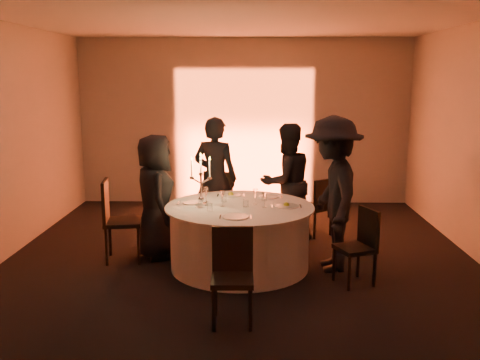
{
  "coord_description": "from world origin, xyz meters",
  "views": [
    {
      "loc": [
        0.15,
        -6.27,
        2.29
      ],
      "look_at": [
        0.0,
        0.2,
        1.05
      ],
      "focal_mm": 40.0,
      "sensor_mm": 36.0,
      "label": 1
    }
  ],
  "objects_px": {
    "chair_front": "(232,270)",
    "guest_left": "(155,197)",
    "candelabra": "(201,187)",
    "chair_left": "(116,215)",
    "chair_back_right": "(319,204)",
    "guest_right": "(333,194)",
    "chair_right": "(360,242)",
    "guest_back_left": "(215,178)",
    "guest_back_right": "(286,182)",
    "coffee_cup": "(200,205)",
    "chair_back_left": "(220,199)",
    "banquet_table": "(240,237)"
  },
  "relations": [
    {
      "from": "chair_back_left",
      "to": "guest_back_left",
      "type": "distance_m",
      "value": 0.35
    },
    {
      "from": "guest_back_right",
      "to": "guest_right",
      "type": "relative_size",
      "value": 0.9
    },
    {
      "from": "chair_left",
      "to": "chair_back_left",
      "type": "bearing_deg",
      "value": -56.57
    },
    {
      "from": "chair_back_left",
      "to": "guest_back_right",
      "type": "distance_m",
      "value": 1.01
    },
    {
      "from": "candelabra",
      "to": "banquet_table",
      "type": "bearing_deg",
      "value": -5.93
    },
    {
      "from": "chair_front",
      "to": "candelabra",
      "type": "bearing_deg",
      "value": 104.76
    },
    {
      "from": "candelabra",
      "to": "chair_left",
      "type": "bearing_deg",
      "value": 171.8
    },
    {
      "from": "banquet_table",
      "to": "coffee_cup",
      "type": "relative_size",
      "value": 16.36
    },
    {
      "from": "candelabra",
      "to": "guest_right",
      "type": "bearing_deg",
      "value": -3.04
    },
    {
      "from": "chair_back_left",
      "to": "guest_back_left",
      "type": "xyz_separation_m",
      "value": [
        -0.06,
        -0.1,
        0.33
      ]
    },
    {
      "from": "guest_back_right",
      "to": "coffee_cup",
      "type": "relative_size",
      "value": 15.19
    },
    {
      "from": "guest_back_left",
      "to": "guest_back_right",
      "type": "bearing_deg",
      "value": -166.57
    },
    {
      "from": "guest_right",
      "to": "candelabra",
      "type": "height_order",
      "value": "guest_right"
    },
    {
      "from": "banquet_table",
      "to": "chair_back_right",
      "type": "relative_size",
      "value": 2.09
    },
    {
      "from": "chair_back_right",
      "to": "guest_left",
      "type": "distance_m",
      "value": 2.44
    },
    {
      "from": "chair_left",
      "to": "coffee_cup",
      "type": "bearing_deg",
      "value": -113.51
    },
    {
      "from": "guest_back_right",
      "to": "coffee_cup",
      "type": "xyz_separation_m",
      "value": [
        -1.11,
        -1.25,
        -0.04
      ]
    },
    {
      "from": "guest_left",
      "to": "candelabra",
      "type": "height_order",
      "value": "guest_left"
    },
    {
      "from": "chair_front",
      "to": "guest_right",
      "type": "relative_size",
      "value": 0.48
    },
    {
      "from": "guest_back_left",
      "to": "coffee_cup",
      "type": "distance_m",
      "value": 1.32
    },
    {
      "from": "banquet_table",
      "to": "chair_back_left",
      "type": "distance_m",
      "value": 1.37
    },
    {
      "from": "chair_left",
      "to": "guest_right",
      "type": "xyz_separation_m",
      "value": [
        2.67,
        -0.24,
        0.34
      ]
    },
    {
      "from": "coffee_cup",
      "to": "candelabra",
      "type": "relative_size",
      "value": 0.17
    },
    {
      "from": "chair_front",
      "to": "guest_back_right",
      "type": "distance_m",
      "value": 2.73
    },
    {
      "from": "chair_left",
      "to": "guest_back_right",
      "type": "bearing_deg",
      "value": -75.04
    },
    {
      "from": "guest_right",
      "to": "coffee_cup",
      "type": "distance_m",
      "value": 1.58
    },
    {
      "from": "guest_back_right",
      "to": "candelabra",
      "type": "relative_size",
      "value": 2.6
    },
    {
      "from": "chair_back_right",
      "to": "guest_right",
      "type": "distance_m",
      "value": 1.46
    },
    {
      "from": "chair_left",
      "to": "chair_back_left",
      "type": "height_order",
      "value": "chair_left"
    },
    {
      "from": "coffee_cup",
      "to": "guest_left",
      "type": "bearing_deg",
      "value": 144.16
    },
    {
      "from": "chair_back_right",
      "to": "coffee_cup",
      "type": "xyz_separation_m",
      "value": [
        -1.6,
        -1.44,
        0.32
      ]
    },
    {
      "from": "banquet_table",
      "to": "chair_right",
      "type": "distance_m",
      "value": 1.46
    },
    {
      "from": "chair_front",
      "to": "candelabra",
      "type": "relative_size",
      "value": 1.4
    },
    {
      "from": "chair_back_left",
      "to": "coffee_cup",
      "type": "xyz_separation_m",
      "value": [
        -0.16,
        -1.42,
        0.25
      ]
    },
    {
      "from": "guest_left",
      "to": "coffee_cup",
      "type": "relative_size",
      "value": 14.49
    },
    {
      "from": "chair_left",
      "to": "chair_back_right",
      "type": "bearing_deg",
      "value": -75.43
    },
    {
      "from": "banquet_table",
      "to": "chair_front",
      "type": "xyz_separation_m",
      "value": [
        -0.03,
        -1.47,
        0.12
      ]
    },
    {
      "from": "chair_back_right",
      "to": "guest_back_right",
      "type": "relative_size",
      "value": 0.51
    },
    {
      "from": "chair_right",
      "to": "guest_right",
      "type": "relative_size",
      "value": 0.46
    },
    {
      "from": "coffee_cup",
      "to": "candelabra",
      "type": "distance_m",
      "value": 0.24
    },
    {
      "from": "guest_right",
      "to": "guest_back_left",
      "type": "bearing_deg",
      "value": -132.11
    },
    {
      "from": "guest_right",
      "to": "chair_right",
      "type": "bearing_deg",
      "value": 27.41
    },
    {
      "from": "chair_front",
      "to": "coffee_cup",
      "type": "relative_size",
      "value": 8.17
    },
    {
      "from": "chair_left",
      "to": "chair_right",
      "type": "bearing_deg",
      "value": -111.92
    },
    {
      "from": "chair_front",
      "to": "guest_left",
      "type": "distance_m",
      "value": 2.13
    },
    {
      "from": "guest_left",
      "to": "coffee_cup",
      "type": "distance_m",
      "value": 0.76
    },
    {
      "from": "chair_back_right",
      "to": "chair_back_left",
      "type": "bearing_deg",
      "value": -36.77
    },
    {
      "from": "chair_right",
      "to": "guest_back_left",
      "type": "relative_size",
      "value": 0.49
    },
    {
      "from": "banquet_table",
      "to": "guest_back_right",
      "type": "bearing_deg",
      "value": 61.25
    },
    {
      "from": "guest_back_right",
      "to": "chair_back_right",
      "type": "bearing_deg",
      "value": 172.51
    }
  ]
}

